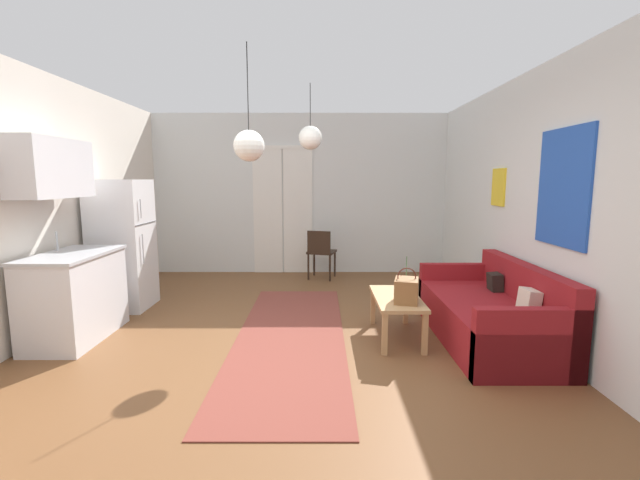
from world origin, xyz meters
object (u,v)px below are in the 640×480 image
Objects in this scene: coffee_table at (398,303)px; handbag at (408,290)px; couch at (495,316)px; pendant_lamp_far at (312,138)px; accent_chair at (322,251)px; bamboo_vase at (408,286)px; refrigerator at (124,244)px; pendant_lamp_near at (251,146)px.

handbag is at bearing -74.13° from coffee_table.
pendant_lamp_far is at bearing 151.53° from couch.
handbag is 2.92m from accent_chair.
pendant_lamp_far is at bearing 101.14° from accent_chair.
bamboo_vase reaches higher than accent_chair.
refrigerator is at bearing 47.37° from accent_chair.
handbag is at bearing -49.22° from pendant_lamp_far.
pendant_lamp_near is (-0.61, -3.18, 1.43)m from accent_chair.
couch is at bearing -15.24° from refrigerator.
handbag is (0.05, -0.19, 0.18)m from coffee_table.
handbag is 0.36× the size of pendant_lamp_near.
accent_chair is (-1.73, 2.71, 0.21)m from couch.
refrigerator is 1.69× the size of pendant_lamp_near.
handbag reaches higher than coffee_table.
coffee_table is at bearing -45.48° from pendant_lamp_far.
refrigerator is 2.96m from accent_chair.
refrigerator reaches higher than bamboo_vase.
coffee_table is at bearing 121.90° from accent_chair.
coffee_table is 0.27m from handbag.
pendant_lamp_near is (-1.49, -0.67, 1.37)m from bamboo_vase.
accent_chair is 0.84× the size of pendant_lamp_near.
couch is 0.91m from bamboo_vase.
bamboo_vase is at bearing 124.79° from accent_chair.
couch is 0.97m from coffee_table.
pendant_lamp_far is (-0.95, 1.11, 1.55)m from handbag.
coffee_table is 0.21m from bamboo_vase.
bamboo_vase is 3.52m from refrigerator.
pendant_lamp_far reaches higher than refrigerator.
coffee_table is at bearing -17.95° from refrigerator.
accent_chair reaches higher than coffee_table.
pendant_lamp_near is at bearing -155.77° from bamboo_vase.
pendant_lamp_far is (-1.86, 1.01, 1.84)m from couch.
coffee_table is at bearing 22.45° from pendant_lamp_near.
handbag is 2.01m from pendant_lamp_near.
pendant_lamp_far is at bearing -3.46° from refrigerator.
coffee_table is 2.73m from accent_chair.
bamboo_vase is at bearing 42.39° from coffee_table.
couch is at bearing -28.47° from pendant_lamp_far.
bamboo_vase is 0.52× the size of pendant_lamp_far.
refrigerator reaches higher than accent_chair.
refrigerator reaches higher than handbag.
couch is 3.22m from accent_chair.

